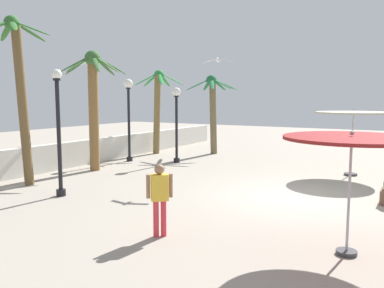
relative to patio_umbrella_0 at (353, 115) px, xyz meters
name	(u,v)px	position (x,y,z in m)	size (l,w,h in m)	color
ground_plane	(290,197)	(-4.50, 1.02, -2.28)	(56.00, 56.00, 0.00)	#9E9384
boundary_wall	(62,156)	(-4.50, 10.63, -1.74)	(25.20, 0.30, 1.09)	silver
patio_umbrella_0	(353,115)	(0.00, 0.00, 0.00)	(2.76, 2.76, 2.55)	#333338
patio_umbrella_1	(352,143)	(-8.23, -1.14, -0.16)	(2.46, 2.46, 2.34)	#333338
palm_tree_0	(19,83)	(-7.42, 9.19, 1.14)	(2.66, 2.57, 5.54)	brown
palm_tree_1	(93,96)	(-4.05, 9.21, 0.74)	(2.75, 2.74, 4.81)	brown
palm_tree_2	(213,104)	(2.55, 7.22, 0.35)	(2.63, 2.75, 4.12)	brown
palm_tree_3	(158,101)	(1.44, 9.92, 0.47)	(2.81, 2.85, 4.41)	olive
lamp_post_0	(176,114)	(-0.74, 7.37, -0.08)	(0.39, 0.39, 3.40)	black
lamp_post_2	(59,127)	(-7.76, 7.05, -0.21)	(0.31, 0.31, 3.77)	black
lamp_post_3	(129,106)	(-1.49, 9.50, 0.28)	(0.42, 0.42, 3.80)	black
guest_0	(160,193)	(-9.17, 2.47, -1.35)	(0.42, 0.44, 1.56)	#D8333F
seagull_1	(218,60)	(-2.83, 4.26, 2.00)	(0.40, 1.19, 0.20)	white
seagull_2	(89,63)	(-2.80, 10.61, 2.19)	(0.39, 1.35, 0.19)	white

